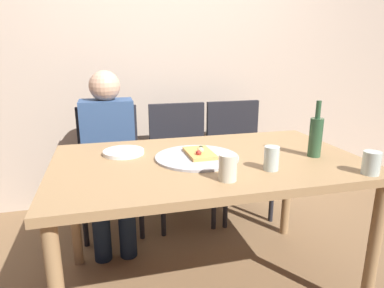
% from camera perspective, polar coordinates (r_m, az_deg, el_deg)
% --- Properties ---
extents(ground_plane, '(8.00, 8.00, 0.00)m').
position_cam_1_polar(ground_plane, '(2.10, 2.47, -22.63)').
color(ground_plane, brown).
extents(back_wall, '(6.00, 0.10, 2.60)m').
position_cam_1_polar(back_wall, '(2.95, -5.10, 15.52)').
color(back_wall, '#BCA893').
rests_on(back_wall, ground_plane).
extents(dining_table, '(1.56, 0.93, 0.76)m').
position_cam_1_polar(dining_table, '(1.76, 2.72, -4.89)').
color(dining_table, '#99754C').
rests_on(dining_table, ground_plane).
extents(pizza_tray, '(0.43, 0.43, 0.01)m').
position_cam_1_polar(pizza_tray, '(1.74, 0.83, -2.25)').
color(pizza_tray, '#ADADB2').
rests_on(pizza_tray, dining_table).
extents(pizza_slice_last, '(0.13, 0.22, 0.05)m').
position_cam_1_polar(pizza_slice_last, '(1.75, 1.30, -1.50)').
color(pizza_slice_last, tan).
rests_on(pizza_slice_last, pizza_tray).
extents(wine_bottle, '(0.07, 0.07, 0.29)m').
position_cam_1_polar(wine_bottle, '(1.86, 20.17, 1.30)').
color(wine_bottle, '#2D5133').
rests_on(wine_bottle, dining_table).
extents(tumbler_near, '(0.07, 0.07, 0.11)m').
position_cam_1_polar(tumbler_near, '(1.60, 13.28, -2.37)').
color(tumbler_near, '#B7C6BC').
rests_on(tumbler_near, dining_table).
extents(tumbler_far, '(0.08, 0.08, 0.10)m').
position_cam_1_polar(tumbler_far, '(1.71, 28.06, -2.84)').
color(tumbler_far, '#B7C6BC').
rests_on(tumbler_far, dining_table).
extents(wine_glass, '(0.08, 0.08, 0.11)m').
position_cam_1_polar(wine_glass, '(1.44, 6.08, -3.97)').
color(wine_glass, beige).
rests_on(wine_glass, dining_table).
extents(plate_stack, '(0.22, 0.22, 0.02)m').
position_cam_1_polar(plate_stack, '(1.85, -11.48, -1.36)').
color(plate_stack, white).
rests_on(plate_stack, dining_table).
extents(chair_left, '(0.44, 0.44, 0.90)m').
position_cam_1_polar(chair_left, '(2.56, -13.74, -2.74)').
color(chair_left, black).
rests_on(chair_left, ground_plane).
extents(chair_middle, '(0.44, 0.44, 0.90)m').
position_cam_1_polar(chair_middle, '(2.62, -1.97, -1.89)').
color(chair_middle, black).
rests_on(chair_middle, ground_plane).
extents(chair_right, '(0.44, 0.44, 0.90)m').
position_cam_1_polar(chair_right, '(2.76, 7.63, -1.13)').
color(chair_right, black).
rests_on(chair_right, ground_plane).
extents(guest_in_sweater, '(0.36, 0.56, 1.17)m').
position_cam_1_polar(guest_in_sweater, '(2.38, -13.85, -0.92)').
color(guest_in_sweater, navy).
rests_on(guest_in_sweater, ground_plane).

